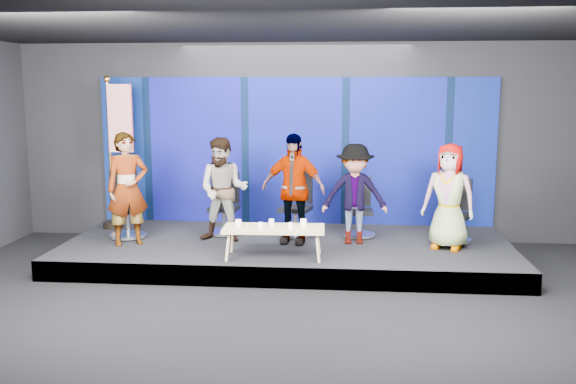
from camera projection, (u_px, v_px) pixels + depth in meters
name	position (u px, v px, depth m)	size (l,w,h in m)	color
ground	(269.00, 314.00, 7.79)	(10.00, 10.00, 0.00)	black
room_walls	(268.00, 113.00, 7.40)	(10.02, 8.02, 3.51)	black
riser	(288.00, 251.00, 10.22)	(7.00, 3.00, 0.30)	black
backdrop	(295.00, 151.00, 11.41)	(7.00, 0.08, 2.60)	#061C4D
chair_a	(127.00, 216.00, 10.45)	(0.83, 0.83, 1.08)	silver
panelist_a	(128.00, 189.00, 9.89)	(0.64, 0.42, 1.75)	black
chair_b	(225.00, 214.00, 10.68)	(0.61, 0.61, 1.02)	silver
panelist_b	(223.00, 190.00, 10.11)	(0.80, 0.63, 1.65)	black
chair_c	(296.00, 215.00, 10.55)	(0.72, 0.72, 1.07)	silver
panelist_c	(293.00, 189.00, 9.97)	(1.01, 0.42, 1.73)	black
chair_d	(359.00, 217.00, 10.52)	(0.56, 0.56, 0.97)	silver
panelist_d	(355.00, 194.00, 9.97)	(1.01, 0.58, 1.57)	black
chair_e	(455.00, 221.00, 10.16)	(0.73, 0.73, 0.99)	silver
panelist_e	(449.00, 196.00, 9.64)	(0.78, 0.51, 1.60)	black
coffee_table	(274.00, 230.00, 9.18)	(1.47, 0.67, 0.45)	tan
mug_a	(238.00, 223.00, 9.21)	(0.09, 0.09, 0.10)	white
mug_b	(261.00, 226.00, 9.08)	(0.07, 0.07, 0.09)	white
mug_c	(271.00, 222.00, 9.31)	(0.08, 0.08, 0.09)	white
mug_d	(290.00, 225.00, 9.10)	(0.07, 0.07, 0.08)	white
mug_e	(303.00, 223.00, 9.23)	(0.09, 0.09, 0.11)	white
flag_stand	(117.00, 149.00, 10.94)	(0.60, 0.35, 2.62)	black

